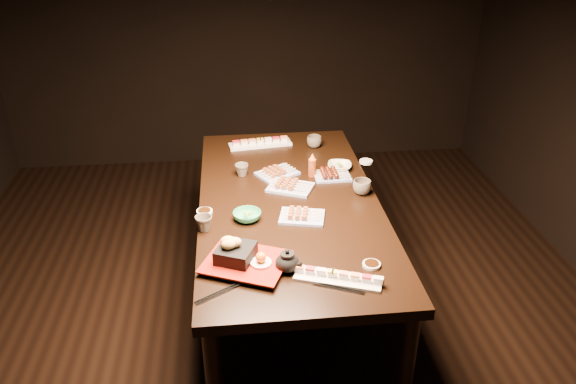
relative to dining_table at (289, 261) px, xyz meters
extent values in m
plane|color=black|center=(-0.13, -0.32, -0.38)|extent=(5.00, 5.00, 0.00)
cube|color=black|center=(0.00, 0.00, 0.00)|extent=(1.25, 1.95, 0.75)
imported|color=#339D63|center=(-0.22, -0.17, 0.40)|extent=(0.19, 0.19, 0.04)
imported|color=beige|center=(0.32, 0.33, 0.39)|extent=(0.15, 0.15, 0.03)
imported|color=#4E463B|center=(-0.42, -0.24, 0.41)|extent=(0.09, 0.09, 0.07)
imported|color=#4E463B|center=(0.38, 0.03, 0.41)|extent=(0.13, 0.13, 0.08)
imported|color=#4E463B|center=(-0.23, 0.31, 0.41)|extent=(0.09, 0.09, 0.07)
imported|color=#4E463B|center=(0.23, 0.65, 0.41)|extent=(0.12, 0.12, 0.07)
cylinder|color=maroon|center=(0.16, 0.26, 0.44)|extent=(0.05, 0.05, 0.13)
cylinder|color=white|center=(-0.42, -0.08, 0.38)|extent=(0.11, 0.11, 0.01)
cylinder|color=white|center=(0.49, 0.40, 0.38)|extent=(0.09, 0.09, 0.01)
cylinder|color=white|center=(0.28, -0.60, 0.38)|extent=(0.08, 0.08, 0.01)
cylinder|color=white|center=(-0.18, 0.74, 0.38)|extent=(0.08, 0.08, 0.01)
camera|label=1|loc=(-0.27, -2.47, 1.75)|focal=35.00mm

